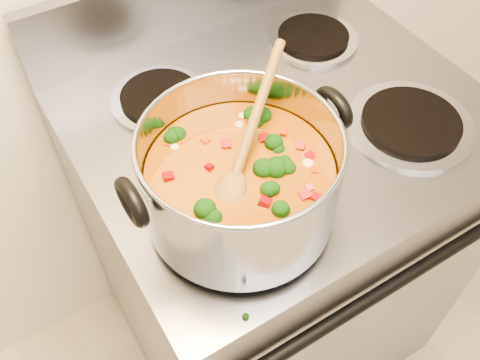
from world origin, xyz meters
The scene contains 4 objects.
electric_range centered at (-0.03, 1.16, 0.47)m, with size 0.76×0.69×1.08m.
stockpot centered at (-0.23, 1.00, 1.01)m, with size 0.35×0.29×0.17m.
wooden_spoon centered at (-0.21, 1.01, 1.06)m, with size 0.23×0.20×0.11m.
cooktop_crumbs centered at (-0.21, 0.93, 0.92)m, with size 0.35×0.15×0.01m.
Camera 1 is at (-0.48, 0.58, 1.62)m, focal length 40.00 mm.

